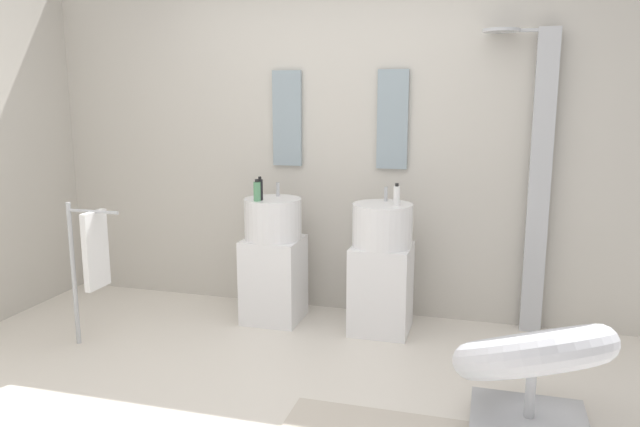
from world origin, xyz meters
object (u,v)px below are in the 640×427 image
(pedestal_sink_left, at_px, (274,259))
(pedestal_sink_right, at_px, (382,268))
(soap_bottle_white, at_px, (397,195))
(soap_bottle_black, at_px, (260,189))
(shower_column, at_px, (537,177))
(towel_rack, at_px, (92,253))
(lounge_chair, at_px, (533,362))
(soap_bottle_green, at_px, (257,191))

(pedestal_sink_left, relative_size, pedestal_sink_right, 1.00)
(pedestal_sink_left, height_order, soap_bottle_white, soap_bottle_white)
(soap_bottle_white, relative_size, soap_bottle_black, 0.90)
(shower_column, xyz_separation_m, towel_rack, (-2.73, -1.06, -0.45))
(lounge_chair, relative_size, towel_rack, 1.15)
(towel_rack, xyz_separation_m, soap_bottle_white, (1.84, 0.73, 0.34))
(pedestal_sink_left, relative_size, towel_rack, 1.05)
(towel_rack, height_order, soap_bottle_green, soap_bottle_green)
(pedestal_sink_right, relative_size, soap_bottle_black, 6.05)
(pedestal_sink_left, distance_m, soap_bottle_green, 0.53)
(soap_bottle_black, bearing_deg, towel_rack, -142.39)
(shower_column, height_order, lounge_chair, shower_column)
(shower_column, distance_m, towel_rack, 2.96)
(lounge_chair, bearing_deg, towel_rack, 173.61)
(pedestal_sink_left, xyz_separation_m, pedestal_sink_right, (0.79, 0.00, 0.00))
(shower_column, relative_size, soap_bottle_black, 12.40)
(towel_rack, height_order, soap_bottle_black, soap_bottle_black)
(pedestal_sink_right, xyz_separation_m, soap_bottle_black, (-0.85, -0.09, 0.52))
(lounge_chair, distance_m, soap_bottle_black, 2.13)
(soap_bottle_green, xyz_separation_m, soap_bottle_black, (0.01, 0.04, 0.01))
(towel_rack, bearing_deg, pedestal_sink_right, 23.90)
(pedestal_sink_right, bearing_deg, soap_bottle_black, -174.23)
(pedestal_sink_left, height_order, lounge_chair, pedestal_sink_left)
(pedestal_sink_right, xyz_separation_m, soap_bottle_white, (0.10, -0.04, 0.51))
(pedestal_sink_right, xyz_separation_m, shower_column, (0.99, 0.29, 0.63))
(lounge_chair, xyz_separation_m, soap_bottle_green, (-1.79, 0.94, 0.62))
(pedestal_sink_right, distance_m, soap_bottle_white, 0.52)
(lounge_chair, bearing_deg, pedestal_sink_left, 148.18)
(lounge_chair, xyz_separation_m, towel_rack, (-2.67, 0.30, 0.28))
(pedestal_sink_left, xyz_separation_m, shower_column, (1.78, 0.29, 0.63))
(soap_bottle_black, bearing_deg, soap_bottle_white, 3.04)
(pedestal_sink_left, relative_size, soap_bottle_black, 6.05)
(soap_bottle_green, bearing_deg, soap_bottle_black, 81.81)
(soap_bottle_black, bearing_deg, pedestal_sink_left, 54.74)
(pedestal_sink_right, height_order, towel_rack, pedestal_sink_right)
(pedestal_sink_right, relative_size, towel_rack, 1.05)
(soap_bottle_white, height_order, soap_bottle_black, soap_bottle_black)
(pedestal_sink_left, xyz_separation_m, soap_bottle_black, (-0.06, -0.09, 0.52))
(pedestal_sink_right, bearing_deg, lounge_chair, -48.86)
(soap_bottle_green, distance_m, soap_bottle_black, 0.04)
(lounge_chair, height_order, soap_bottle_green, soap_bottle_green)
(soap_bottle_green, relative_size, soap_bottle_white, 1.03)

